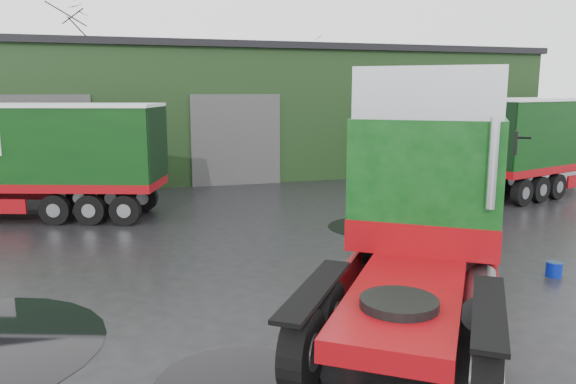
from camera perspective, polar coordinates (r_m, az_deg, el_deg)
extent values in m
plane|color=black|center=(11.67, -0.67, -10.58)|extent=(100.00, 100.00, 0.00)
cube|color=black|center=(30.91, -7.61, 8.03)|extent=(32.00, 12.00, 6.00)
cube|color=black|center=(30.96, -7.75, 13.87)|extent=(32.40, 12.40, 0.30)
cylinder|color=#06198D|center=(14.17, 25.40, -7.11)|extent=(0.40, 0.40, 0.33)
cylinder|color=black|center=(17.55, 8.76, -3.54)|extent=(2.87, 2.87, 0.01)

